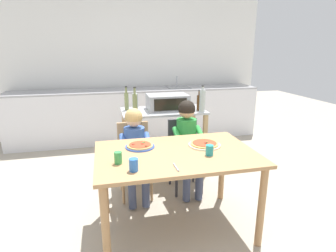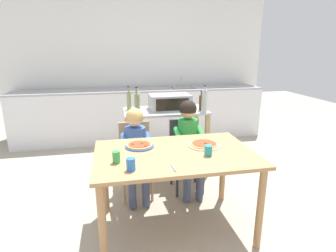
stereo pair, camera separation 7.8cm
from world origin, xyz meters
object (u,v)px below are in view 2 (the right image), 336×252
(bottle_clear_vinegar, at_px, (204,101))
(bottle_brown_beer, at_px, (129,100))
(toaster_oven, at_px, (170,102))
(pizza_plate_blue_rimmed, at_px, (140,146))
(child_in_green_shirt, at_px, (189,137))
(drinking_cup_blue, at_px, (131,164))
(dining_chair_left, at_px, (135,154))
(dining_table, at_px, (175,163))
(kitchen_island_cart, at_px, (166,132))
(dining_chair_right, at_px, (186,150))
(pizza_plate_cream, at_px, (204,145))
(bottle_squat_spirits, at_px, (137,102))
(bottle_dark_olive_oil, at_px, (137,104))
(drinking_cup_green, at_px, (116,157))
(drinking_cup_teal, at_px, (208,151))
(serving_spoon, at_px, (173,167))
(child_in_blue_striped_shirt, at_px, (136,143))
(bottle_slim_sauce, at_px, (201,102))

(bottle_clear_vinegar, distance_m, bottle_brown_beer, 0.94)
(toaster_oven, distance_m, pizza_plate_blue_rimmed, 1.13)
(child_in_green_shirt, bearing_deg, drinking_cup_blue, -127.72)
(dining_chair_left, bearing_deg, dining_table, -68.34)
(kitchen_island_cart, bearing_deg, bottle_clear_vinegar, -25.98)
(dining_chair_left, xyz_separation_m, drinking_cup_blue, (-0.11, -1.00, 0.32))
(dining_chair_right, xyz_separation_m, pizza_plate_cream, (0.00, -0.63, 0.28))
(bottle_squat_spirits, height_order, bottle_dark_olive_oil, bottle_dark_olive_oil)
(bottle_brown_beer, xyz_separation_m, drinking_cup_green, (-0.19, -1.41, -0.18))
(bottle_squat_spirits, bearing_deg, dining_chair_right, -41.80)
(pizza_plate_blue_rimmed, bearing_deg, kitchen_island_cart, 66.45)
(drinking_cup_teal, bearing_deg, pizza_plate_blue_rimmed, 149.29)
(bottle_brown_beer, height_order, serving_spoon, bottle_brown_beer)
(drinking_cup_teal, bearing_deg, child_in_blue_striped_shirt, 126.74)
(bottle_slim_sauce, relative_size, dining_table, 0.19)
(bottle_clear_vinegar, xyz_separation_m, dining_chair_left, (-0.87, -0.25, -0.52))
(bottle_dark_olive_oil, xyz_separation_m, drinking_cup_green, (-0.26, -1.10, -0.19))
(bottle_brown_beer, distance_m, dining_chair_right, 0.96)
(pizza_plate_blue_rimmed, bearing_deg, bottle_brown_beer, 90.87)
(dining_chair_right, bearing_deg, dining_table, -112.19)
(dining_chair_right, bearing_deg, bottle_slim_sauce, 50.07)
(kitchen_island_cart, bearing_deg, child_in_blue_striped_shirt, -126.32)
(toaster_oven, xyz_separation_m, dining_chair_left, (-0.49, -0.48, -0.47))
(drinking_cup_green, bearing_deg, child_in_blue_striped_shirt, 73.64)
(toaster_oven, distance_m, dining_chair_right, 0.67)
(dining_chair_left, relative_size, serving_spoon, 5.79)
(bottle_clear_vinegar, relative_size, dining_chair_right, 0.40)
(pizza_plate_cream, xyz_separation_m, serving_spoon, (-0.38, -0.41, -0.01))
(pizza_plate_cream, distance_m, drinking_cup_blue, 0.79)
(drinking_cup_green, height_order, serving_spoon, drinking_cup_green)
(bottle_clear_vinegar, height_order, bottle_dark_olive_oil, bottle_dark_olive_oil)
(bottle_clear_vinegar, xyz_separation_m, bottle_brown_beer, (-0.89, 0.32, -0.02))
(child_in_blue_striped_shirt, xyz_separation_m, serving_spoon, (0.20, -0.90, 0.11))
(drinking_cup_green, bearing_deg, bottle_clear_vinegar, 45.30)
(toaster_oven, bearing_deg, bottle_brown_beer, 169.96)
(toaster_oven, height_order, pizza_plate_cream, toaster_oven)
(dining_table, xyz_separation_m, drinking_cup_green, (-0.50, -0.13, 0.15))
(kitchen_island_cart, bearing_deg, serving_spoon, -98.73)
(bottle_squat_spirits, xyz_separation_m, dining_chair_left, (-0.08, -0.46, -0.50))
(child_in_blue_striped_shirt, height_order, pizza_plate_cream, child_in_blue_striped_shirt)
(bottle_clear_vinegar, relative_size, child_in_blue_striped_shirt, 0.33)
(toaster_oven, xyz_separation_m, drinking_cup_teal, (0.05, -1.33, -0.16))
(bottle_dark_olive_oil, bearing_deg, dining_table, -76.67)
(toaster_oven, bearing_deg, dining_chair_right, -79.09)
(pizza_plate_blue_rimmed, bearing_deg, bottle_squat_spirits, 85.47)
(dining_table, relative_size, child_in_blue_striped_shirt, 1.37)
(dining_table, xyz_separation_m, serving_spoon, (-0.08, -0.31, 0.10))
(bottle_clear_vinegar, bearing_deg, child_in_green_shirt, -128.72)
(drinking_cup_blue, bearing_deg, bottle_dark_olive_oil, 82.59)
(drinking_cup_blue, bearing_deg, dining_chair_right, 55.70)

